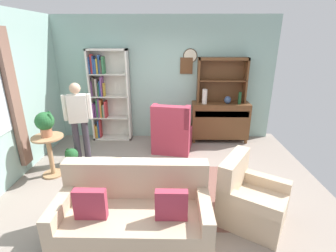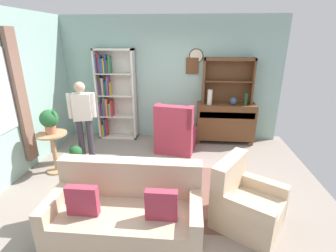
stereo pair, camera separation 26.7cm
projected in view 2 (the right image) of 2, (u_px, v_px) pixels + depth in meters
The scene contains 17 objects.
ground_plane at pixel (161, 182), 4.27m from camera, with size 5.40×4.60×0.02m, color gray.
wall_back at pixel (171, 79), 5.79m from camera, with size 5.00×0.09×2.80m.
wall_left at pixel (3, 100), 3.96m from camera, with size 0.16×4.20×2.80m.
area_rug at pixel (172, 192), 3.97m from camera, with size 2.38×1.70×0.01m, color brown.
bookshelf at pixel (113, 94), 5.84m from camera, with size 0.90×0.30×2.10m.
sideboard at pixel (225, 121), 5.73m from camera, with size 1.30×0.45×0.92m.
sideboard_hutch at pixel (228, 74), 5.48m from camera, with size 1.10×0.26×1.00m.
vase_tall at pixel (210, 97), 5.49m from camera, with size 0.11×0.11×0.33m, color beige.
vase_round at pixel (233, 101), 5.49m from camera, with size 0.15×0.15×0.17m, color #33476B.
bottle_wine at pixel (246, 99), 5.43m from camera, with size 0.07×0.07×0.27m, color #194223.
couch_floral at pixel (127, 213), 3.04m from camera, with size 1.80×0.85×0.90m.
armchair_floral at pixel (246, 204), 3.24m from camera, with size 1.06×1.05×0.88m.
wingback_chair at pixel (176, 134), 5.32m from camera, with size 0.91×0.92×1.05m.
plant_stand at pixel (54, 148), 4.48m from camera, with size 0.52×0.52×0.74m.
potted_plant_large at pixel (49, 120), 4.31m from camera, with size 0.31×0.31×0.43m.
potted_plant_small at pixel (76, 152), 4.90m from camera, with size 0.24×0.24×0.34m.
person_reading at pixel (83, 115), 4.82m from camera, with size 0.52×0.29×1.56m.
Camera 2 is at (0.44, -3.66, 2.35)m, focal length 26.64 mm.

